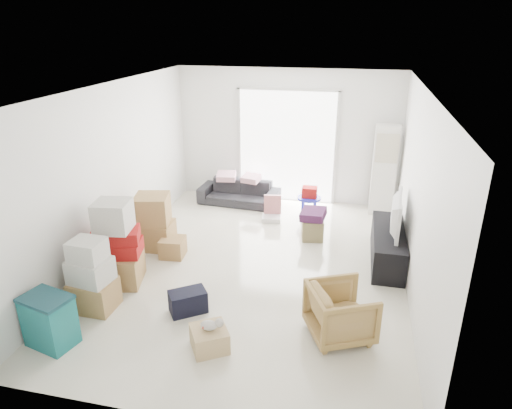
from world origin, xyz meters
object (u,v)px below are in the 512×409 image
object	(u,v)px
armchair	(341,310)
wood_crate	(209,339)
ac_tower	(384,170)
sofa	(239,189)
tv_console	(388,246)
television	(390,227)
ottoman	(312,229)
kids_table	(309,196)
storage_bins	(49,321)

from	to	relation	value
armchair	wood_crate	distance (m)	1.58
ac_tower	sofa	size ratio (longest dim) A/B	1.06
tv_console	ac_tower	bearing A→B (deg)	91.43
television	ottoman	size ratio (longest dim) A/B	2.79
kids_table	wood_crate	xyz separation A→B (m)	(-0.67, -4.13, -0.29)
ac_tower	tv_console	distance (m)	2.09
sofa	armchair	bearing A→B (deg)	-55.60
tv_console	wood_crate	distance (m)	3.33
sofa	kids_table	size ratio (longest dim) A/B	2.77
wood_crate	sofa	bearing A→B (deg)	100.39
tv_console	storage_bins	world-z (taller)	storage_bins
ottoman	kids_table	distance (m)	1.03
tv_console	storage_bins	size ratio (longest dim) A/B	2.46
armchair	ac_tower	bearing A→B (deg)	-33.12
ottoman	storage_bins	bearing A→B (deg)	-127.59
armchair	sofa	bearing A→B (deg)	5.27
ac_tower	wood_crate	world-z (taller)	ac_tower
ac_tower	wood_crate	distance (m)	5.08
tv_console	ottoman	bearing A→B (deg)	156.40
tv_console	sofa	bearing A→B (deg)	147.39
tv_console	television	bearing A→B (deg)	0.00
ottoman	sofa	bearing A→B (deg)	141.68
television	kids_table	xyz separation A→B (m)	(-1.41, 1.53, -0.17)
sofa	kids_table	xyz separation A→B (m)	(1.48, -0.32, 0.10)
sofa	armchair	xyz separation A→B (m)	(2.27, -3.88, 0.04)
ottoman	wood_crate	distance (m)	3.25
sofa	wood_crate	world-z (taller)	sofa
kids_table	wood_crate	distance (m)	4.19
storage_bins	kids_table	xyz separation A→B (m)	(2.49, 4.45, 0.10)
kids_table	sofa	bearing A→B (deg)	167.65
kids_table	ottoman	bearing A→B (deg)	-79.76
sofa	storage_bins	bearing A→B (deg)	-97.78
television	storage_bins	distance (m)	4.88
sofa	ottoman	bearing A→B (deg)	-34.20
ac_tower	armchair	distance (m)	4.11
ac_tower	kids_table	bearing A→B (deg)	-160.76
tv_console	armchair	bearing A→B (deg)	-107.10
television	wood_crate	world-z (taller)	television
storage_bins	television	bearing A→B (deg)	36.90
television	ottoman	xyz separation A→B (m)	(-1.23, 0.54, -0.41)
ottoman	wood_crate	size ratio (longest dim) A/B	0.91
ac_tower	sofa	distance (m)	2.90
storage_bins	ottoman	distance (m)	4.38
television	wood_crate	xyz separation A→B (m)	(-2.08, -2.60, -0.46)
armchair	kids_table	xyz separation A→B (m)	(-0.78, 3.56, 0.06)
storage_bins	kids_table	distance (m)	5.10
tv_console	storage_bins	xyz separation A→B (m)	(-3.90, -2.93, 0.06)
ac_tower	armchair	bearing A→B (deg)	-98.12
television	sofa	size ratio (longest dim) A/B	0.61
ac_tower	tv_console	xyz separation A→B (m)	(0.05, -2.00, -0.61)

